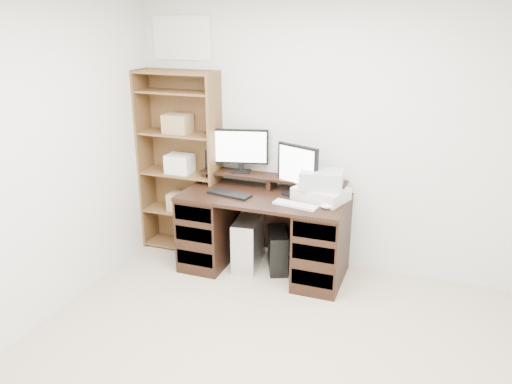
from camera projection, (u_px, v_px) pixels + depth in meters
The scene contains 14 objects.
room at pixel (235, 212), 2.74m from camera, with size 3.54×4.04×2.54m.
desk at pixel (264, 232), 4.61m from camera, with size 1.50×0.70×0.75m.
riser_shelf at pixel (271, 179), 4.64m from camera, with size 1.40×0.22×0.12m.
monitor_wide at pixel (241, 148), 4.69m from camera, with size 0.51×0.18×0.41m.
monitor_small at pixel (297, 168), 4.41m from camera, with size 0.40×0.22×0.46m.
speaker at pixel (210, 159), 4.83m from camera, with size 0.07×0.07×0.18m, color black.
keyboard_black at pixel (229, 194), 4.48m from camera, with size 0.41×0.14×0.02m, color black.
keyboard_white at pixel (295, 205), 4.23m from camera, with size 0.39×0.12×0.02m, color silver.
mouse at pixel (326, 206), 4.17m from camera, with size 0.10×0.07×0.04m, color white.
printer at pixel (321, 194), 4.37m from camera, with size 0.43×0.32×0.11m, color beige.
basket at pixel (322, 179), 4.32m from camera, with size 0.36×0.26×0.16m, color #A2A7AD.
tower_silver at pixel (248, 242), 4.76m from camera, with size 0.21×0.48×0.48m, color silver.
tower_black at pixel (278, 250), 4.69m from camera, with size 0.30×0.42×0.38m.
bookshelf at pixel (181, 161), 4.93m from camera, with size 0.80×0.30×1.80m.
Camera 1 is at (0.98, -2.35, 2.27)m, focal length 35.00 mm.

